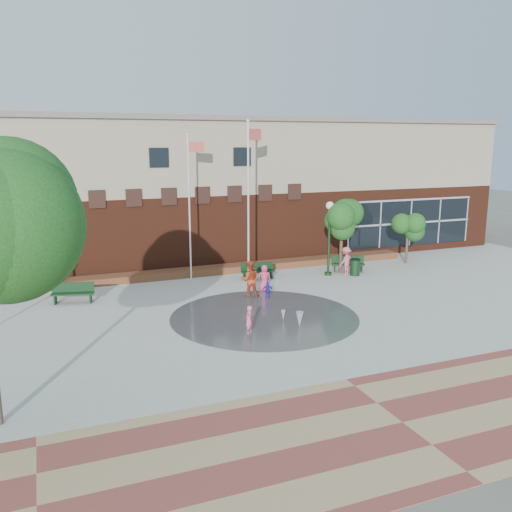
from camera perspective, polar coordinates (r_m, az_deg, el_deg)
name	(u,v)px	position (r m, az deg, el deg)	size (l,w,h in m)	color
ground	(293,339)	(21.77, 3.97, -8.76)	(120.00, 120.00, 0.00)	#666056
plaza_concrete	(256,311)	(25.22, 0.00, -5.78)	(46.00, 18.00, 0.01)	#A8A8A0
paver_band	(402,423)	(16.33, 15.16, -16.59)	(46.00, 6.00, 0.01)	brown
splash_pad	(264,317)	(24.34, 0.88, -6.44)	(8.40, 8.40, 0.01)	#383A3D
library_building	(181,188)	(37.00, -7.86, 7.15)	(44.40, 10.40, 9.20)	#562415
flower_bed	(208,274)	(32.14, -5.05, -1.92)	(26.00, 1.20, 0.40)	maroon
flagpole_left	(190,200)	(30.20, -6.96, 5.86)	(0.94, 0.28, 8.12)	white
flagpole_right	(249,192)	(29.95, -0.74, 6.74)	(1.02, 0.51, 8.87)	white
lamp_right	(329,230)	(31.49, 7.72, 2.73)	(0.46, 0.46, 4.33)	#123318
bench_left	(73,297)	(27.72, -18.71, -4.10)	(2.05, 0.99, 0.99)	#123318
bench_mid	(258,274)	(30.73, 0.20, -1.93)	(1.93, 0.74, 0.95)	#123318
bench_right	(348,267)	(32.98, 9.67, -1.13)	(1.96, 1.28, 0.96)	#123318
trash_can	(355,267)	(32.08, 10.38, -1.17)	(0.60, 0.60, 0.99)	#123318
tree_mid	(342,220)	(32.06, 9.04, 3.80)	(2.61, 2.61, 4.41)	#3F3226
tree_small_right	(408,227)	(35.71, 15.71, 2.94)	(1.89, 1.89, 3.23)	#3F3226
water_jet_a	(300,328)	(23.08, 4.60, -7.54)	(0.34, 0.34, 0.66)	white
water_jet_b	(283,321)	(23.81, 2.88, -6.90)	(0.21, 0.21, 0.48)	white
child_splash	(249,320)	(22.11, -0.76, -6.75)	(0.43, 0.29, 1.19)	#EE628F
adult_red	(250,279)	(27.11, -0.65, -2.47)	(0.91, 0.71, 1.87)	#BB391B
adult_pink	(264,278)	(28.33, 0.89, -2.33)	(0.68, 0.44, 1.39)	#D53C62
child_blue	(268,290)	(26.94, 1.24, -3.62)	(0.53, 0.22, 0.90)	#2B1CC2
person_bench	(346,261)	(32.03, 9.45, -0.53)	(1.09, 0.63, 1.69)	#DB5A71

